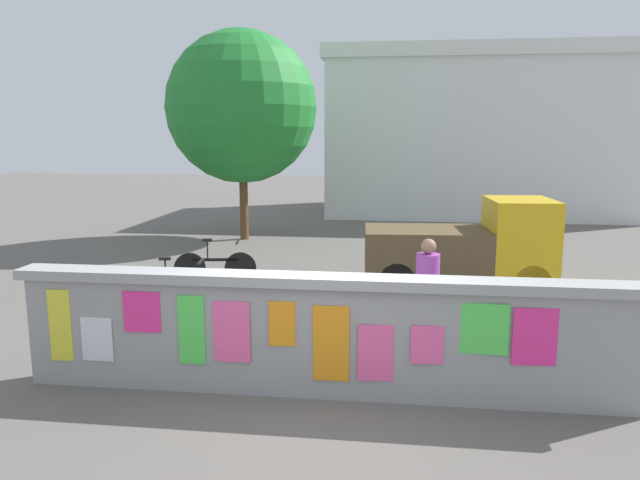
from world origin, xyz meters
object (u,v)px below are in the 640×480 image
bicycle_far (175,290)px  person_walking (427,282)px  auto_rickshaw_truck (467,247)px  tree_roadside (242,107)px  bicycle_near (215,266)px  motorcycle (268,318)px

bicycle_far → person_walking: (4.33, -1.36, 0.62)m
auto_rickshaw_truck → person_walking: auto_rickshaw_truck is taller
bicycle_far → person_walking: 4.58m
bicycle_far → tree_roadside: (-0.60, 7.25, 3.48)m
person_walking → bicycle_near: bearing=141.9°
motorcycle → bicycle_near: bearing=117.7°
auto_rickshaw_truck → bicycle_far: 5.66m
bicycle_near → person_walking: (4.18, -3.28, 0.62)m
auto_rickshaw_truck → tree_roadside: size_ratio=0.61×
bicycle_far → person_walking: size_ratio=1.05×
tree_roadside → motorcycle: bearing=-73.5°
auto_rickshaw_truck → tree_roadside: tree_roadside is taller
auto_rickshaw_truck → motorcycle: 4.90m
auto_rickshaw_truck → bicycle_near: (-5.13, -0.04, -0.54)m
bicycle_near → motorcycle: bearing=-62.3°
person_walking → motorcycle: bearing=-171.5°
person_walking → tree_roadside: tree_roadside is taller
auto_rickshaw_truck → bicycle_far: bearing=-159.6°
motorcycle → person_walking: person_walking is taller
bicycle_near → auto_rickshaw_truck: bearing=0.5°
tree_roadside → bicycle_far: bearing=-85.3°
auto_rickshaw_truck → motorcycle: auto_rickshaw_truck is taller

